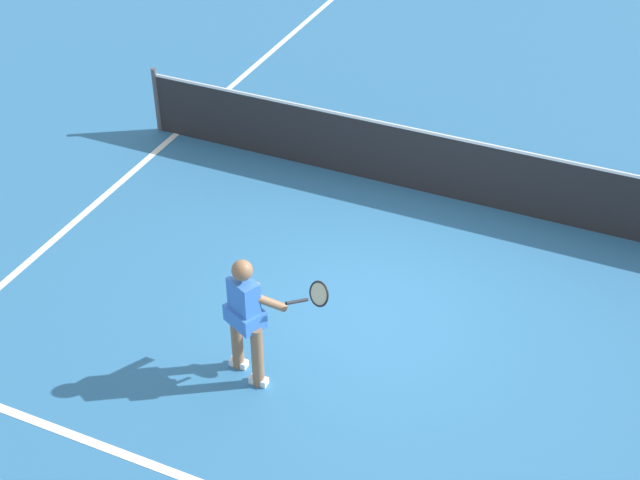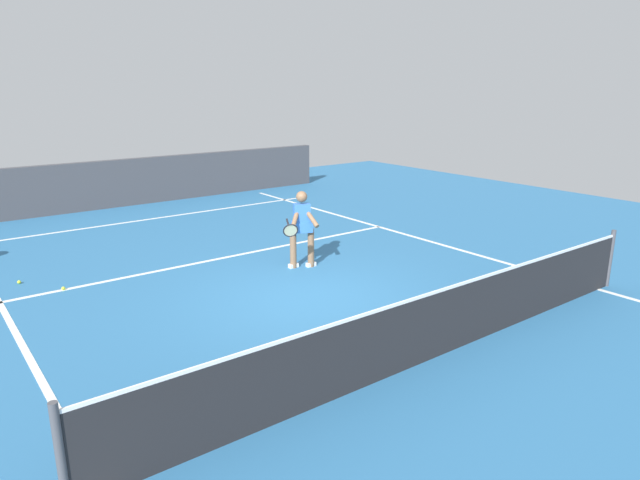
{
  "view_description": "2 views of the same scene",
  "coord_description": "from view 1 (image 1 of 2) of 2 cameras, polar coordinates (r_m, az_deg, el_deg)",
  "views": [
    {
      "loc": [
        2.76,
        -7.77,
        7.03
      ],
      "look_at": [
        -0.59,
        -0.24,
        1.01
      ],
      "focal_mm": 51.0,
      "sensor_mm": 36.0,
      "label": 1
    },
    {
      "loc": [
        5.34,
        7.22,
        3.54
      ],
      "look_at": [
        -0.05,
        0.09,
        1.06
      ],
      "focal_mm": 31.44,
      "sensor_mm": 36.0,
      "label": 2
    }
  ],
  "objects": [
    {
      "name": "court_net",
      "position": [
        12.64,
        7.88,
        4.63
      ],
      "size": [
        9.37,
        0.08,
        1.05
      ],
      "color": "#4C4C51",
      "rests_on": "ground"
    },
    {
      "name": "ground_plane",
      "position": [
        10.83,
        3.36,
        -4.38
      ],
      "size": [
        25.93,
        25.93,
        0.0
      ],
      "primitive_type": "plane",
      "color": "teal"
    },
    {
      "name": "sideline_left_marking",
      "position": [
        12.66,
        -15.28,
        0.99
      ],
      "size": [
        0.1,
        17.95,
        0.01
      ],
      "primitive_type": "cube",
      "color": "white",
      "rests_on": "ground"
    },
    {
      "name": "tennis_player",
      "position": [
        9.48,
        -4.55,
        -4.68
      ],
      "size": [
        1.03,
        0.83,
        1.55
      ],
      "color": "#8C6647",
      "rests_on": "ground"
    }
  ]
}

